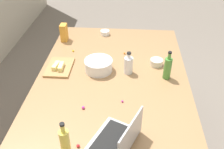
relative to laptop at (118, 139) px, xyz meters
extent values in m
cube|color=#4C331E|center=(0.63, 0.08, -0.51)|extent=(1.80, 1.15, 0.87)
cube|color=#9E754C|center=(0.63, 0.08, -0.06)|extent=(1.86, 1.21, 0.03)
cube|color=#B7B7BC|center=(0.02, 0.03, -0.04)|extent=(0.37, 0.33, 0.02)
cube|color=black|center=(0.02, 0.04, -0.03)|extent=(0.31, 0.25, 0.00)
cube|color=#B7B7BC|center=(-0.03, -0.07, 0.07)|extent=(0.28, 0.13, 0.20)
cube|color=#333842|center=(-0.03, -0.06, 0.07)|extent=(0.25, 0.11, 0.18)
cylinder|color=white|center=(0.75, 0.20, 0.00)|extent=(0.23, 0.23, 0.10)
cylinder|color=black|center=(0.75, 0.20, 0.01)|extent=(0.19, 0.19, 0.08)
torus|color=white|center=(0.75, 0.20, 0.05)|extent=(0.23, 0.23, 0.01)
cylinder|color=white|center=(0.74, -0.04, 0.02)|extent=(0.07, 0.07, 0.14)
cylinder|color=white|center=(0.74, -0.04, 0.11)|extent=(0.03, 0.03, 0.04)
cylinder|color=black|center=(0.74, -0.04, 0.14)|extent=(0.03, 0.03, 0.01)
cylinder|color=#DBC64C|center=(-0.08, 0.29, 0.04)|extent=(0.06, 0.06, 0.18)
cylinder|color=#DBC64C|center=(-0.08, 0.29, 0.16)|extent=(0.02, 0.02, 0.05)
cylinder|color=black|center=(-0.08, 0.29, 0.19)|extent=(0.03, 0.03, 0.01)
cylinder|color=#4C8C38|center=(0.69, -0.35, 0.04)|extent=(0.06, 0.06, 0.18)
cylinder|color=#4C8C38|center=(0.69, -0.35, 0.16)|extent=(0.03, 0.03, 0.05)
cylinder|color=black|center=(0.69, -0.35, 0.19)|extent=(0.03, 0.03, 0.01)
cube|color=#AD7F4C|center=(0.76, 0.54, -0.04)|extent=(0.29, 0.21, 0.02)
cube|color=#F4E58C|center=(0.73, 0.51, -0.01)|extent=(0.11, 0.04, 0.04)
cube|color=#F4E58C|center=(0.74, 0.56, -0.01)|extent=(0.11, 0.05, 0.04)
cylinder|color=white|center=(1.41, 0.21, -0.02)|extent=(0.09, 0.09, 0.05)
cylinder|color=beige|center=(0.87, -0.28, -0.02)|extent=(0.11, 0.11, 0.05)
cube|color=gold|center=(1.25, 0.61, 0.04)|extent=(0.09, 0.06, 0.17)
sphere|color=yellow|center=(1.04, 0.48, -0.04)|extent=(0.02, 0.02, 0.02)
sphere|color=#CC3399|center=(0.28, 0.25, -0.04)|extent=(0.02, 0.02, 0.02)
sphere|color=orange|center=(1.03, 0.00, -0.04)|extent=(0.02, 0.02, 0.02)
sphere|color=red|center=(-0.04, 0.23, -0.04)|extent=(0.02, 0.02, 0.02)
sphere|color=#CC3399|center=(0.37, -0.01, -0.04)|extent=(0.02, 0.02, 0.02)
camera|label=1|loc=(-0.96, -0.04, 1.15)|focal=40.18mm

